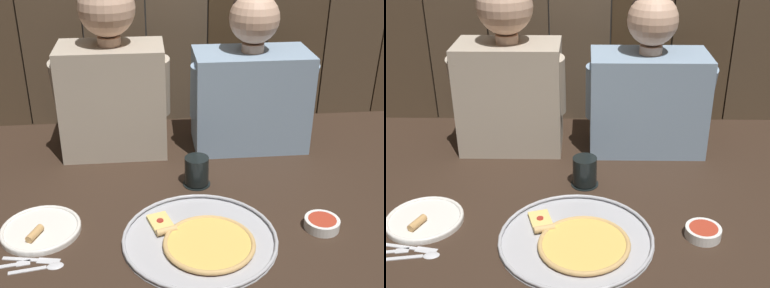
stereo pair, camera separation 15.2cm
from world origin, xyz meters
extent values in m
plane|color=#332319|center=(0.00, 0.00, 0.00)|extent=(3.20, 3.20, 0.00)
cylinder|color=#B2B2B7|center=(0.00, -0.14, 0.00)|extent=(0.43, 0.43, 0.01)
torus|color=#B2B2B7|center=(0.00, -0.14, 0.01)|extent=(0.43, 0.43, 0.01)
cylinder|color=#B23823|center=(0.02, -0.17, 0.01)|extent=(0.25, 0.25, 0.00)
cylinder|color=#EABC56|center=(0.02, -0.17, 0.01)|extent=(0.24, 0.24, 0.01)
torus|color=tan|center=(0.02, -0.17, 0.01)|extent=(0.25, 0.25, 0.01)
cube|color=#F4D170|center=(-0.10, -0.06, 0.01)|extent=(0.09, 0.11, 0.01)
cylinder|color=tan|center=(-0.09, -0.11, 0.02)|extent=(0.06, 0.04, 0.02)
cylinder|color=#A3281E|center=(-0.11, -0.06, 0.02)|extent=(0.02, 0.02, 0.00)
cylinder|color=white|center=(-0.45, -0.06, 0.01)|extent=(0.23, 0.23, 0.01)
torus|color=white|center=(-0.45, -0.06, 0.01)|extent=(0.23, 0.23, 0.01)
cylinder|color=tan|center=(-0.46, -0.10, 0.02)|extent=(0.04, 0.07, 0.02)
cylinder|color=black|center=(0.02, 0.16, 0.00)|extent=(0.09, 0.09, 0.01)
cylinder|color=black|center=(0.02, 0.16, 0.05)|extent=(0.08, 0.08, 0.09)
cylinder|color=white|center=(0.36, -0.12, 0.02)|extent=(0.10, 0.10, 0.03)
cylinder|color=#B23823|center=(0.36, -0.12, 0.02)|extent=(0.08, 0.08, 0.02)
cube|color=silver|center=(-0.47, -0.19, 0.00)|extent=(0.04, 0.03, 0.01)
cube|color=silver|center=(-0.48, -0.18, 0.00)|extent=(0.10, 0.03, 0.01)
cube|color=silver|center=(-0.41, -0.19, 0.00)|extent=(0.06, 0.03, 0.00)
cube|color=silver|center=(-0.45, -0.22, 0.00)|extent=(0.10, 0.03, 0.01)
ellipsoid|color=silver|center=(-0.39, -0.21, 0.00)|extent=(0.05, 0.04, 0.01)
cube|color=#B2A38E|center=(-0.25, 0.44, 0.20)|extent=(0.37, 0.22, 0.40)
cylinder|color=#DBAD8E|center=(-0.25, 0.44, 0.42)|extent=(0.08, 0.08, 0.03)
sphere|color=#DBAD8E|center=(-0.25, 0.44, 0.53)|extent=(0.19, 0.19, 0.19)
sphere|color=black|center=(-0.25, 0.46, 0.54)|extent=(0.18, 0.18, 0.18)
cylinder|color=#B2A38E|center=(-0.42, 0.40, 0.26)|extent=(0.08, 0.14, 0.23)
cylinder|color=#B2A38E|center=(-0.09, 0.40, 0.26)|extent=(0.08, 0.12, 0.23)
cube|color=#849EB7|center=(0.25, 0.44, 0.18)|extent=(0.42, 0.23, 0.36)
cylinder|color=#DBAD8E|center=(0.25, 0.44, 0.38)|extent=(0.08, 0.08, 0.03)
sphere|color=#DBAD8E|center=(0.25, 0.44, 0.48)|extent=(0.18, 0.18, 0.18)
sphere|color=black|center=(0.25, 0.45, 0.50)|extent=(0.16, 0.16, 0.16)
cylinder|color=#849EB7|center=(0.06, 0.40, 0.24)|extent=(0.08, 0.11, 0.21)
cylinder|color=#849EB7|center=(0.44, 0.40, 0.24)|extent=(0.08, 0.13, 0.21)
camera|label=1|loc=(-0.13, -1.25, 0.86)|focal=46.51mm
camera|label=2|loc=(0.02, -1.26, 0.86)|focal=46.51mm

